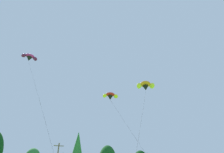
% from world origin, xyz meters
% --- Properties ---
extents(treeline_tree_f, '(4.84, 4.84, 14.73)m').
position_xyz_m(treeline_tree_f, '(2.12, 56.50, 9.23)').
color(treeline_tree_f, '#472D19').
rests_on(treeline_tree_f, ground_plane).
extents(parafoil_kite_high_magenta, '(9.36, 15.35, 22.71)m').
position_xyz_m(parafoil_kite_high_magenta, '(-11.48, 37.34, 23.63)').
color(parafoil_kite_high_magenta, '#D12893').
extents(parafoil_kite_mid_orange, '(8.93, 9.98, 16.00)m').
position_xyz_m(parafoil_kite_mid_orange, '(8.18, 28.45, 16.34)').
color(parafoil_kite_mid_orange, orange).
extents(parafoil_kite_far_red_yellow, '(3.22, 13.15, 14.93)m').
position_xyz_m(parafoil_kite_far_red_yellow, '(3.35, 32.25, 15.43)').
color(parafoil_kite_far_red_yellow, red).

